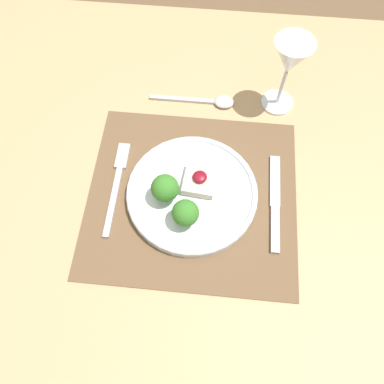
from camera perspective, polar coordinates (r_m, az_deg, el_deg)
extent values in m
plane|color=brown|center=(1.48, 0.01, -13.66)|extent=(8.00, 8.00, 0.00)
cube|color=tan|center=(0.75, 0.01, -1.11)|extent=(1.29, 1.08, 0.03)
cylinder|color=tan|center=(1.46, -21.64, 11.32)|extent=(0.06, 0.06, 0.75)
cylinder|color=tan|center=(1.44, 25.76, 7.50)|extent=(0.06, 0.06, 0.75)
cube|color=brown|center=(0.74, 0.01, -0.57)|extent=(0.41, 0.38, 0.00)
cylinder|color=silver|center=(0.73, 0.00, -0.41)|extent=(0.25, 0.25, 0.02)
torus|color=silver|center=(0.72, 0.00, -0.14)|extent=(0.25, 0.25, 0.01)
cube|color=beige|center=(0.72, 1.18, 1.75)|extent=(0.07, 0.07, 0.02)
ellipsoid|color=maroon|center=(0.71, 1.21, 2.33)|extent=(0.03, 0.03, 0.01)
cylinder|color=#84B256|center=(0.69, -0.97, -4.05)|extent=(0.01, 0.01, 0.02)
sphere|color=#387A28|center=(0.66, -1.01, -3.20)|extent=(0.05, 0.05, 0.05)
cylinder|color=#84B256|center=(0.71, -3.99, -0.40)|extent=(0.01, 0.01, 0.02)
sphere|color=#387A28|center=(0.69, -4.13, 0.59)|extent=(0.05, 0.05, 0.05)
cube|color=#B2B2B7|center=(0.74, -11.93, -1.38)|extent=(0.01, 0.15, 0.01)
cube|color=#B2B2B7|center=(0.79, -10.54, 5.42)|extent=(0.02, 0.06, 0.01)
cube|color=#B2B2B7|center=(0.72, 12.54, -5.55)|extent=(0.02, 0.09, 0.01)
cube|color=#B2B2B7|center=(0.76, 12.53, 1.69)|extent=(0.02, 0.11, 0.00)
cube|color=#B2B2B7|center=(0.87, -1.44, 13.91)|extent=(0.15, 0.01, 0.01)
ellipsoid|color=#B2B2B7|center=(0.86, 4.90, 13.53)|extent=(0.04, 0.04, 0.01)
cylinder|color=white|center=(0.88, 12.81, 13.18)|extent=(0.07, 0.07, 0.01)
cylinder|color=white|center=(0.85, 13.48, 15.20)|extent=(0.01, 0.01, 0.09)
cone|color=white|center=(0.79, 14.81, 19.12)|extent=(0.08, 0.08, 0.08)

